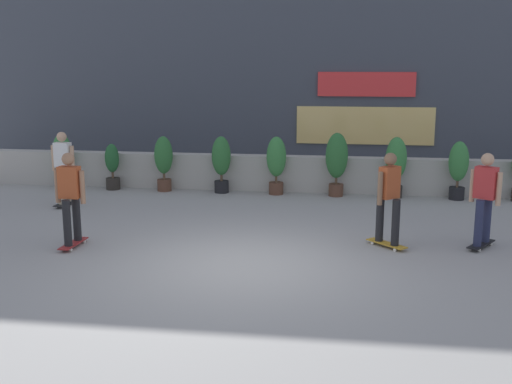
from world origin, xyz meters
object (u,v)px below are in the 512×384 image
potted_plant_4 (276,161)px  potted_plant_6 (396,163)px  potted_plant_0 (62,157)px  potted_plant_2 (164,160)px  potted_plant_7 (458,166)px  skater_by_wall_left (70,195)px  skater_far_left (485,196)px  skater_foreground (389,195)px  potted_plant_1 (112,166)px  skater_mid_plaza (63,165)px  potted_plant_5 (337,159)px  potted_plant_3 (221,161)px

potted_plant_4 → potted_plant_6: 2.89m
potted_plant_0 → potted_plant_2: (2.71, -0.00, -0.02)m
potted_plant_2 → potted_plant_7: size_ratio=1.00×
potted_plant_7 → skater_by_wall_left: skater_by_wall_left is taller
potted_plant_0 → skater_far_left: size_ratio=0.84×
skater_far_left → skater_foreground: bearing=-173.2°
potted_plant_1 → skater_mid_plaza: 1.99m
potted_plant_1 → skater_mid_plaza: size_ratio=0.70×
potted_plant_2 → potted_plant_5: 4.35m
skater_far_left → potted_plant_0: bearing=157.5°
potted_plant_1 → skater_far_left: bearing=-25.7°
potted_plant_5 → skater_mid_plaza: skater_mid_plaza is taller
potted_plant_3 → potted_plant_6: bearing=-0.0°
potted_plant_4 → skater_foreground: 4.87m
potted_plant_1 → potted_plant_6: size_ratio=0.80×
potted_plant_4 → potted_plant_7: (4.35, 0.00, -0.03)m
potted_plant_0 → potted_plant_4: (5.58, -0.00, 0.01)m
potted_plant_3 → potted_plant_7: (5.74, 0.00, -0.02)m
potted_plant_0 → skater_mid_plaza: skater_mid_plaza is taller
potted_plant_6 → skater_foreground: size_ratio=0.87×
potted_plant_0 → skater_far_left: (9.68, -4.01, 0.12)m
potted_plant_7 → potted_plant_5: bearing=180.0°
potted_plant_2 → potted_plant_3: potted_plant_3 is taller
potted_plant_7 → potted_plant_1: bearing=180.0°
potted_plant_5 → skater_by_wall_left: skater_by_wall_left is taller
potted_plant_0 → potted_plant_5: bearing=0.0°
potted_plant_2 → skater_mid_plaza: bearing=-132.7°
potted_plant_3 → potted_plant_5: size_ratio=0.91×
skater_mid_plaza → skater_by_wall_left: (1.56, -3.06, 0.00)m
potted_plant_1 → potted_plant_4: potted_plant_4 is taller
skater_by_wall_left → potted_plant_5: bearing=47.5°
potted_plant_7 → skater_mid_plaza: size_ratio=0.83×
potted_plant_1 → potted_plant_5: size_ratio=0.76×
potted_plant_7 → skater_foreground: size_ratio=0.83×
skater_mid_plaza → potted_plant_0: bearing=115.9°
potted_plant_2 → potted_plant_7: bearing=0.0°
potted_plant_4 → potted_plant_5: bearing=0.0°
potted_plant_2 → potted_plant_6: potted_plant_6 is taller
potted_plant_2 → potted_plant_4: 2.87m
potted_plant_1 → potted_plant_3: bearing=0.0°
potted_plant_4 → skater_mid_plaza: bearing=-157.5°
potted_plant_6 → skater_foreground: 4.23m
potted_plant_6 → potted_plant_5: bearing=180.0°
potted_plant_0 → skater_foreground: 9.06m
potted_plant_2 → skater_by_wall_left: (-0.21, -4.99, 0.14)m
potted_plant_7 → skater_far_left: 4.02m
potted_plant_7 → potted_plant_4: bearing=-180.0°
potted_plant_1 → potted_plant_6: potted_plant_6 is taller
potted_plant_4 → potted_plant_3: bearing=180.0°
potted_plant_5 → skater_mid_plaza: 6.42m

